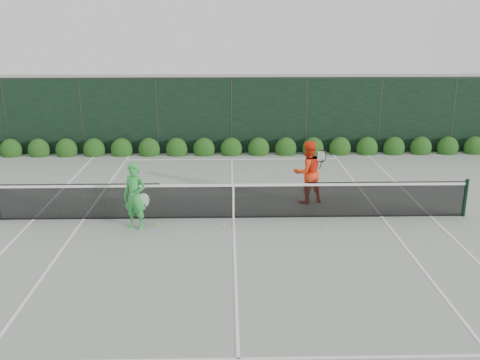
{
  "coord_description": "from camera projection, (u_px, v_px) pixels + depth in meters",
  "views": [
    {
      "loc": [
        -0.15,
        -13.8,
        5.27
      ],
      "look_at": [
        0.19,
        0.3,
        1.0
      ],
      "focal_mm": 40.0,
      "sensor_mm": 36.0,
      "label": 1
    }
  ],
  "objects": [
    {
      "name": "hedge_row",
      "position": [
        231.0,
        149.0,
        21.51
      ],
      "size": [
        31.66,
        0.65,
        0.94
      ],
      "color": "#15370F",
      "rests_on": "ground"
    },
    {
      "name": "tennis_balls",
      "position": [
        235.0,
        226.0,
        14.1
      ],
      "size": [
        4.48,
        0.31,
        0.07
      ],
      "color": "#BDDE31",
      "rests_on": "ground"
    },
    {
      "name": "ground",
      "position": [
        234.0,
        218.0,
        14.74
      ],
      "size": [
        80.0,
        80.0,
        0.0
      ],
      "primitive_type": "plane",
      "color": "gray",
      "rests_on": "ground"
    },
    {
      "name": "court_lines",
      "position": [
        234.0,
        218.0,
        14.74
      ],
      "size": [
        11.03,
        23.83,
        0.01
      ],
      "color": "white",
      "rests_on": "ground"
    },
    {
      "name": "windscreen_fence",
      "position": [
        235.0,
        197.0,
        11.71
      ],
      "size": [
        32.0,
        21.07,
        3.06
      ],
      "color": "black",
      "rests_on": "ground"
    },
    {
      "name": "player_woman",
      "position": [
        135.0,
        196.0,
        13.78
      ],
      "size": [
        0.75,
        0.63,
        1.75
      ],
      "rotation": [
        0.0,
        0.0,
        -0.4
      ],
      "color": "green",
      "rests_on": "ground"
    },
    {
      "name": "tennis_net",
      "position": [
        233.0,
        200.0,
        14.58
      ],
      "size": [
        12.9,
        0.1,
        1.07
      ],
      "color": "black",
      "rests_on": "ground"
    },
    {
      "name": "player_man",
      "position": [
        308.0,
        172.0,
        15.73
      ],
      "size": [
        1.1,
        0.97,
        1.87
      ],
      "rotation": [
        0.0,
        0.0,
        3.48
      ],
      "color": "#FF3915",
      "rests_on": "ground"
    }
  ]
}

